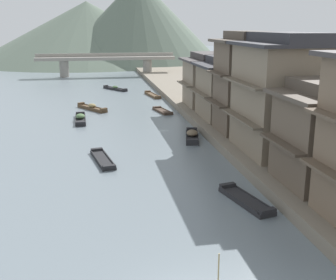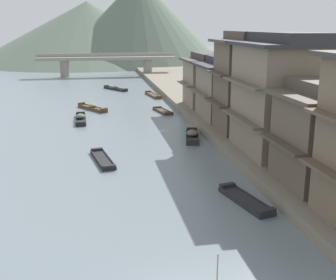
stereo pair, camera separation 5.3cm
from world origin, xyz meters
name	(u,v)px [view 1 (the left image)]	position (x,y,z in m)	size (l,w,h in m)	color
riverbank_right	(270,116)	(15.93, 30.00, 0.37)	(18.00, 110.00, 0.74)	slate
boat_moored_nearest	(80,119)	(-4.38, 32.99, 0.26)	(1.21, 5.63, 0.78)	#232326
boat_moored_second	(192,136)	(5.72, 23.52, 0.30)	(2.06, 4.77, 0.83)	#232326
boat_moored_third	(163,111)	(5.10, 36.25, 0.12)	(1.92, 4.30, 0.34)	#423328
boat_moored_far	(103,159)	(-2.45, 18.31, 0.13)	(1.86, 5.03, 0.38)	#232326
boat_midriver_drifting	(115,89)	(0.59, 55.30, 0.22)	(3.63, 5.05, 0.67)	#232326
boat_midriver_upstream	(246,200)	(5.48, 8.86, 0.16)	(2.07, 4.59, 0.47)	#232326
boat_upstream_distant	(92,108)	(-3.12, 39.15, 0.25)	(3.62, 5.11, 0.75)	brown
boat_crossing_west	(153,95)	(5.59, 48.01, 0.15)	(1.76, 5.56, 0.46)	brown
house_waterfront_second	(325,135)	(10.33, 9.28, 3.76)	(5.87, 5.78, 6.14)	brown
house_waterfront_tall	(284,94)	(10.88, 16.33, 5.03)	(6.99, 7.91, 8.74)	#7F705B
house_waterfront_narrow	(246,83)	(10.38, 22.81, 5.06)	(5.99, 5.46, 8.74)	brown
house_waterfront_far	(230,88)	(10.84, 28.68, 3.74)	(6.89, 7.21, 6.14)	#7F705B
house_waterfront_end	(209,80)	(10.58, 35.85, 3.75)	(6.37, 6.38, 6.14)	gray
stone_bridge	(106,61)	(0.00, 74.70, 2.99)	(27.59, 2.40, 4.54)	gray
hill_far_west	(139,21)	(10.03, 105.54, 11.16)	(45.42, 45.42, 22.33)	#5B6B5B
hill_far_centre	(153,32)	(17.34, 130.56, 7.81)	(38.34, 38.34, 15.62)	#5B6B5B
hill_far_east	(87,32)	(-3.65, 113.98, 8.22)	(63.69, 63.69, 16.45)	#5B6B5B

